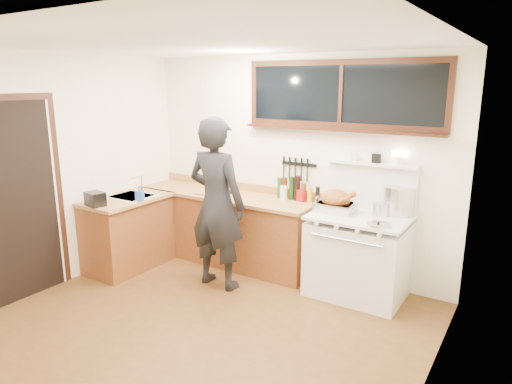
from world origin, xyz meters
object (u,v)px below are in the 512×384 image
Objects in this scene: man at (217,204)px; vintage_stove at (358,254)px; roast_turkey at (336,202)px; cutting_board at (215,190)px.

vintage_stove is at bearing 23.39° from man.
roast_turkey is (1.15, 0.63, 0.04)m from man.
cutting_board is (-0.45, 0.56, -0.01)m from man.
vintage_stove is at bearing -3.18° from roast_turkey.
vintage_stove reaches higher than cutting_board.
cutting_board is at bearing 128.63° from man.
roast_turkey is (-0.28, 0.02, 0.53)m from vintage_stove.
vintage_stove reaches higher than roast_turkey.
vintage_stove is 3.45× the size of roast_turkey.
cutting_board is (-1.88, -0.06, 0.49)m from vintage_stove.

